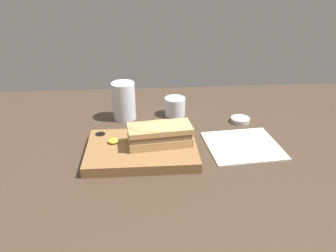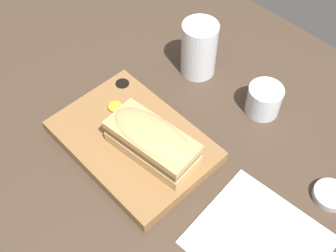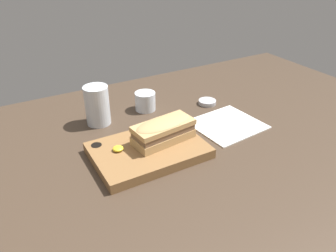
# 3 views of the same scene
# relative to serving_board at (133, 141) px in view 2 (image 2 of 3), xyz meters

# --- Properties ---
(dining_table) EXTENTS (1.85, 1.13, 0.02)m
(dining_table) POSITION_rel_serving_board_xyz_m (0.04, -0.04, -0.02)
(dining_table) COLOR #423326
(dining_table) RESTS_ON ground
(serving_board) EXTENTS (0.30, 0.21, 0.03)m
(serving_board) POSITION_rel_serving_board_xyz_m (0.00, 0.00, 0.00)
(serving_board) COLOR olive
(serving_board) RESTS_ON dining_table
(sandwich) EXTENTS (0.18, 0.10, 0.07)m
(sandwich) POSITION_rel_serving_board_xyz_m (0.05, 0.01, 0.05)
(sandwich) COLOR tan
(sandwich) RESTS_ON serving_board
(mustard_dollop) EXTENTS (0.03, 0.03, 0.01)m
(mustard_dollop) POSITION_rel_serving_board_xyz_m (-0.08, 0.02, 0.02)
(mustard_dollop) COLOR yellow
(mustard_dollop) RESTS_ON serving_board
(water_glass) EXTENTS (0.08, 0.08, 0.13)m
(water_glass) POSITION_rel_serving_board_xyz_m (-0.06, 0.24, 0.04)
(water_glass) COLOR silver
(water_glass) RESTS_ON dining_table
(wine_glass) EXTENTS (0.07, 0.07, 0.06)m
(wine_glass) POSITION_rel_serving_board_xyz_m (0.12, 0.25, 0.01)
(wine_glass) COLOR silver
(wine_glass) RESTS_ON dining_table
(napkin) EXTENTS (0.22, 0.21, 0.00)m
(napkin) POSITION_rel_serving_board_xyz_m (0.29, 0.02, -0.01)
(napkin) COLOR white
(napkin) RESTS_ON dining_table
(condiment_dish) EXTENTS (0.06, 0.06, 0.01)m
(condiment_dish) POSITION_rel_serving_board_xyz_m (0.33, 0.18, -0.01)
(condiment_dish) COLOR #B2B2B7
(condiment_dish) RESTS_ON dining_table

